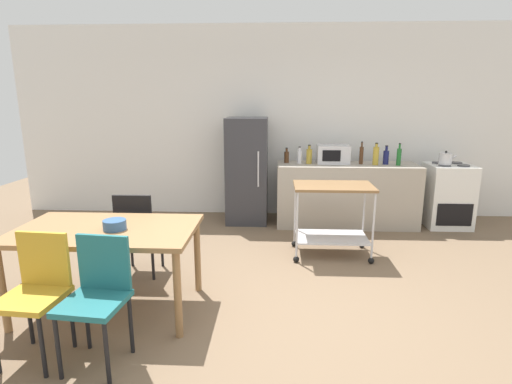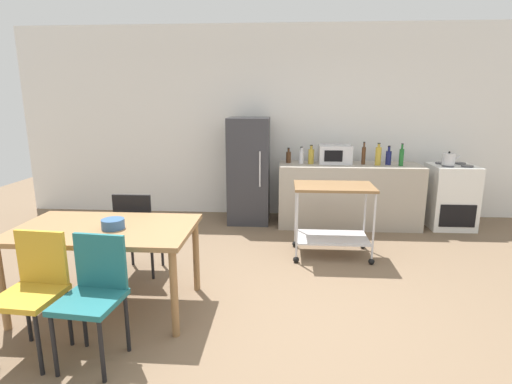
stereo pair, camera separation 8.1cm
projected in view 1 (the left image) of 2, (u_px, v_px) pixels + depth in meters
The scene contains 20 objects.
ground_plane at pixel (289, 314), 3.45m from camera, with size 12.00×12.00×0.00m, color brown.
back_wall at pixel (284, 123), 6.23m from camera, with size 8.40×0.12×2.90m, color white.
kitchen_counter at pixel (346, 195), 5.83m from camera, with size 2.00×0.64×0.90m, color #A89E8E.
dining_table at pixel (107, 237), 3.39m from camera, with size 1.50×0.90×0.75m.
chair_teal at pixel (98, 292), 2.74m from camera, with size 0.44×0.44×0.89m.
chair_black at pixel (138, 228), 4.11m from camera, with size 0.40×0.40×0.89m.
chair_mustard at pixel (36, 288), 2.80m from camera, with size 0.43×0.43×0.89m.
stove_oven at pixel (447, 195), 5.78m from camera, with size 0.60×0.61×0.92m.
refrigerator at pixel (247, 171), 5.92m from camera, with size 0.60×0.63×1.55m.
kitchen_cart at pixel (332, 208), 4.64m from camera, with size 0.91×0.57×0.85m.
bottle_olive_oil at pixel (287, 157), 5.84m from camera, with size 0.07×0.07×0.22m.
bottle_vinegar at pixel (300, 157), 5.78m from camera, with size 0.07×0.07×0.24m.
bottle_wine at pixel (309, 156), 5.75m from camera, with size 0.08×0.08×0.27m.
microwave at pixel (333, 154), 5.79m from camera, with size 0.46×0.35×0.26m.
bottle_soy_sauce at pixel (361, 155), 5.71m from camera, with size 0.06×0.06×0.32m.
bottle_sparkling_water at pixel (376, 155), 5.64m from camera, with size 0.08×0.08×0.31m.
bottle_soda at pixel (386, 157), 5.69m from camera, with size 0.08×0.08×0.27m.
bottle_hot_sauce at pixel (399, 156), 5.59m from camera, with size 0.06×0.06×0.31m.
fruit_bowl at pixel (115, 225), 3.32m from camera, with size 0.19×0.19×0.08m, color #33598C.
kettle at pixel (445, 159), 5.56m from camera, with size 0.24×0.17×0.19m.
Camera 1 is at (-0.13, -3.13, 1.81)m, focal length 28.12 mm.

